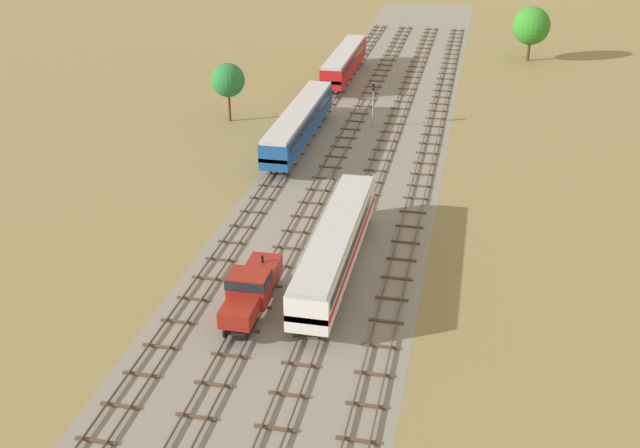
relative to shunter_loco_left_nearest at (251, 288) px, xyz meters
The scene contains 13 objects.
ground_plane 34.42m from the shunter_loco_left_nearest, 86.12° to the left, with size 480.00×480.00×0.00m, color olive.
ballast_bed 34.42m from the shunter_loco_left_nearest, 86.12° to the left, with size 17.93×176.00×0.01m, color gray.
track_far_left 35.63m from the shunter_loco_left_nearest, 97.50° to the left, with size 2.40×126.00×0.29m.
track_left 35.33m from the shunter_loco_left_nearest, 90.00° to the left, with size 2.40×126.00×0.29m.
track_centre_left 35.63m from the shunter_loco_left_nearest, 82.50° to the left, with size 2.40×126.00×0.29m.
track_centre 36.53m from the shunter_loco_left_nearest, 75.25° to the left, with size 2.40×126.00×0.29m.
shunter_loco_left_nearest is the anchor object (origin of this frame).
diesel_railcar_centre_left_near 8.05m from the shunter_loco_left_nearest, 54.63° to the left, with size 2.96×20.50×3.80m.
passenger_coach_far_left_mid 34.18m from the shunter_loco_left_nearest, 97.81° to the left, with size 2.96×22.00×3.80m.
diesel_railcar_far_left_midfar 61.26m from the shunter_loco_left_nearest, 94.35° to the left, with size 2.96×20.50×3.80m.
signal_post_nearest 41.16m from the shunter_loco_left_nearest, 86.76° to the left, with size 0.28×0.47×5.35m.
lineside_tree_0 80.15m from the shunter_loco_left_nearest, 74.86° to the left, with size 5.58×5.58×8.02m.
lineside_tree_1 42.68m from the shunter_loco_left_nearest, 110.05° to the left, with size 3.94×3.94×6.93m.
Camera 1 is at (11.69, -21.60, 29.00)m, focal length 43.10 mm.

